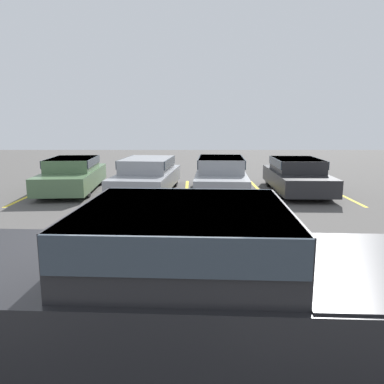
{
  "coord_description": "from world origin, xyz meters",
  "views": [
    {
      "loc": [
        0.53,
        -3.99,
        2.49
      ],
      "look_at": [
        0.53,
        3.96,
        1.0
      ],
      "focal_mm": 35.0,
      "sensor_mm": 36.0,
      "label": 1
    }
  ],
  "objects": [
    {
      "name": "ground_plane",
      "position": [
        0.0,
        0.0,
        0.0
      ],
      "size": [
        60.0,
        60.0,
        0.0
      ],
      "primitive_type": "plane",
      "color": "#4C4947"
    },
    {
      "name": "parked_sedan_a",
      "position": [
        -3.83,
        9.54,
        0.64
      ],
      "size": [
        2.02,
        4.53,
        1.21
      ],
      "rotation": [
        0.0,
        0.0,
        -1.5
      ],
      "color": "#4C6B47",
      "rests_on": "ground_plane"
    },
    {
      "name": "stall_stripe_e",
      "position": [
        5.7,
        9.3,
        0.0
      ],
      "size": [
        0.12,
        5.04,
        0.01
      ],
      "primitive_type": "cube",
      "color": "yellow",
      "rests_on": "ground_plane"
    },
    {
      "name": "stall_stripe_d",
      "position": [
        3.02,
        9.3,
        0.0
      ],
      "size": [
        0.12,
        5.04,
        0.01
      ],
      "primitive_type": "cube",
      "color": "yellow",
      "rests_on": "ground_plane"
    },
    {
      "name": "stall_stripe_b",
      "position": [
        -2.36,
        9.3,
        0.0
      ],
      "size": [
        0.12,
        5.04,
        0.01
      ],
      "primitive_type": "cube",
      "color": "yellow",
      "rests_on": "ground_plane"
    },
    {
      "name": "stall_stripe_c",
      "position": [
        0.33,
        9.3,
        0.0
      ],
      "size": [
        0.12,
        5.04,
        0.01
      ],
      "primitive_type": "cube",
      "color": "yellow",
      "rests_on": "ground_plane"
    },
    {
      "name": "parked_sedan_d",
      "position": [
        4.28,
        9.29,
        0.64
      ],
      "size": [
        1.85,
        4.35,
        1.21
      ],
      "rotation": [
        0.0,
        0.0,
        -1.6
      ],
      "color": "#232326",
      "rests_on": "ground_plane"
    },
    {
      "name": "parked_sedan_b",
      "position": [
        -1.07,
        9.32,
        0.65
      ],
      "size": [
        2.23,
        4.69,
        1.22
      ],
      "rotation": [
        0.0,
        0.0,
        -1.67
      ],
      "color": "gray",
      "rests_on": "ground_plane"
    },
    {
      "name": "pickup_truck",
      "position": [
        0.75,
        -0.5,
        0.85
      ],
      "size": [
        5.68,
        2.38,
        1.69
      ],
      "rotation": [
        0.0,
        0.0,
        -0.05
      ],
      "color": "black",
      "rests_on": "ground_plane"
    },
    {
      "name": "parked_sedan_c",
      "position": [
        1.55,
        9.14,
        0.67
      ],
      "size": [
        1.99,
        4.68,
        1.27
      ],
      "rotation": [
        0.0,
        0.0,
        -1.63
      ],
      "color": "gray",
      "rests_on": "ground_plane"
    },
    {
      "name": "stall_stripe_a",
      "position": [
        -5.04,
        9.3,
        0.0
      ],
      "size": [
        0.12,
        5.04,
        0.01
      ],
      "primitive_type": "cube",
      "color": "yellow",
      "rests_on": "ground_plane"
    }
  ]
}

